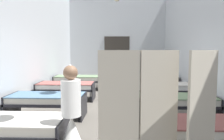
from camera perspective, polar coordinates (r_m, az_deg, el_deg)
ground_plane at (r=6.55m, az=0.11°, el=-10.09°), size 5.91×12.75×0.10m
room_shell at (r=7.52m, az=0.50°, el=9.58°), size 5.71×12.35×4.47m
bed_left_row_0 at (r=4.13m, az=-25.28°, el=-13.01°), size 1.90×0.84×0.57m
bed_right_row_0 at (r=3.92m, az=23.11°, el=-13.93°), size 1.90×0.84×0.57m
bed_left_row_1 at (r=5.81m, az=-16.47°, el=-7.38°), size 1.90×0.84×0.57m
bed_right_row_1 at (r=5.66m, az=16.30°, el=-7.71°), size 1.90×0.84×0.57m
bed_left_row_2 at (r=7.60m, az=-11.81°, el=-4.25°), size 1.90×0.84×0.57m
bed_right_row_2 at (r=7.48m, az=12.84°, el=-4.42°), size 1.90×0.84×0.57m
bed_left_row_3 at (r=9.43m, az=-8.96°, el=-2.31°), size 1.90×0.84×0.57m
bed_right_row_3 at (r=9.34m, az=10.76°, el=-2.42°), size 1.90×0.84×0.57m
nurse_near_aisle at (r=9.12m, az=2.62°, el=-1.94°), size 0.52×0.52×1.49m
nurse_mid_aisle at (r=3.52m, az=-10.47°, el=-14.26°), size 0.52×0.52×1.49m
potted_plant at (r=10.81m, az=2.55°, el=-0.02°), size 0.48×0.48×1.10m
privacy_screen at (r=2.41m, az=12.14°, el=-15.59°), size 1.23×0.27×1.70m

